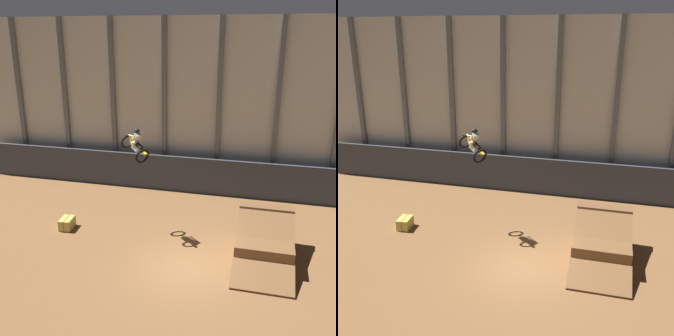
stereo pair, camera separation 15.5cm
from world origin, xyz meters
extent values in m
plane|color=brown|center=(0.00, 0.00, 0.00)|extent=(60.00, 60.00, 0.00)
cube|color=beige|center=(0.00, 9.35, 5.27)|extent=(32.00, 0.12, 10.53)
cube|color=slate|center=(-13.51, 9.15, 5.27)|extent=(0.28, 0.28, 10.53)
cube|color=slate|center=(-10.13, 9.15, 5.27)|extent=(0.28, 0.28, 10.53)
cube|color=slate|center=(-6.76, 9.15, 5.27)|extent=(0.28, 0.28, 10.53)
cube|color=slate|center=(-3.38, 9.15, 5.27)|extent=(0.28, 0.28, 10.53)
cube|color=slate|center=(0.00, 9.15, 5.27)|extent=(0.28, 0.28, 10.53)
cube|color=slate|center=(3.38, 9.15, 5.27)|extent=(0.28, 0.28, 10.53)
cube|color=#383D47|center=(0.00, 8.40, 1.15)|extent=(31.36, 0.20, 2.30)
cube|color=brown|center=(3.19, 1.88, 0.56)|extent=(2.46, 3.08, 1.11)
cube|color=brown|center=(3.19, 3.16, 0.93)|extent=(2.51, 0.50, 1.85)
cube|color=brown|center=(3.19, 1.22, 0.93)|extent=(2.51, 4.47, 2.04)
torus|color=black|center=(-3.63, 3.15, 4.54)|extent=(0.71, 0.76, 0.73)
torus|color=black|center=(-2.61, 2.28, 4.15)|extent=(0.71, 0.76, 0.73)
cube|color=#B7B7BC|center=(-3.06, 2.66, 4.45)|extent=(0.56, 0.51, 0.42)
cube|color=yellow|center=(-3.14, 2.73, 4.69)|extent=(0.50, 0.47, 0.36)
cube|color=black|center=(-2.84, 2.48, 4.59)|extent=(0.54, 0.49, 0.27)
cube|color=yellow|center=(-2.48, 2.17, 4.37)|extent=(0.37, 0.34, 0.16)
cylinder|color=#B7B7BC|center=(-3.45, 3.00, 4.72)|extent=(0.12, 0.11, 0.55)
cylinder|color=black|center=(-3.37, 2.93, 4.94)|extent=(0.57, 0.39, 0.04)
cube|color=silver|center=(-2.93, 2.55, 4.92)|extent=(0.51, 0.49, 0.51)
sphere|color=black|center=(-2.93, 2.55, 5.25)|extent=(0.41, 0.41, 0.32)
cylinder|color=silver|center=(-3.11, 2.55, 4.69)|extent=(0.40, 0.37, 0.24)
cylinder|color=silver|center=(-2.95, 2.73, 4.69)|extent=(0.40, 0.37, 0.24)
cylinder|color=silver|center=(-3.20, 2.58, 5.00)|extent=(0.45, 0.40, 0.11)
cylinder|color=silver|center=(-3.00, 2.82, 5.00)|extent=(0.45, 0.40, 0.11)
cube|color=#CCB751|center=(-6.69, 2.05, 0.28)|extent=(0.68, 0.95, 0.56)
cube|color=#996623|center=(-6.69, 2.05, 0.28)|extent=(0.13, 0.91, 0.57)
camera|label=1|loc=(2.90, -14.24, 9.56)|focal=42.00mm
camera|label=2|loc=(3.05, -14.20, 9.56)|focal=42.00mm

